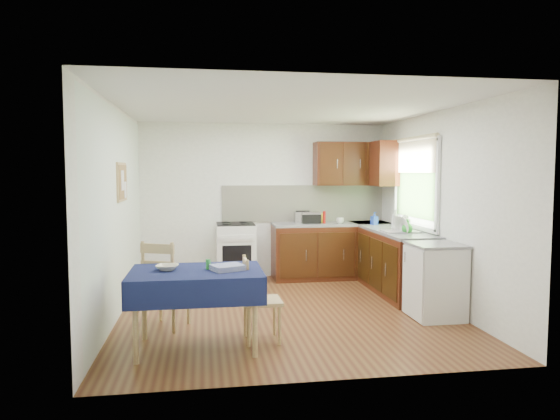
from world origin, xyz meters
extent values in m
plane|color=#4C2414|center=(0.00, 0.00, 0.00)|extent=(4.20, 4.20, 0.00)
cube|color=silver|center=(0.00, 0.00, 2.50)|extent=(4.00, 4.20, 0.02)
cube|color=silver|center=(0.00, 2.10, 1.25)|extent=(4.00, 0.02, 2.50)
cube|color=silver|center=(0.00, -2.10, 1.25)|extent=(4.00, 0.02, 2.50)
cube|color=white|center=(-2.00, 0.00, 1.25)|extent=(0.02, 4.20, 2.50)
cube|color=silver|center=(2.00, 0.00, 1.25)|extent=(0.02, 4.20, 2.50)
cube|color=#311908|center=(1.05, 1.80, 0.43)|extent=(1.90, 0.60, 0.86)
cube|color=#311908|center=(1.70, 0.65, 0.43)|extent=(0.60, 1.70, 0.86)
cube|color=slate|center=(1.05, 1.80, 0.88)|extent=(1.90, 0.60, 0.04)
cube|color=slate|center=(1.70, 0.65, 0.88)|extent=(0.60, 1.70, 0.04)
cube|color=slate|center=(1.70, 1.80, 0.88)|extent=(0.60, 0.60, 0.04)
cube|color=#F3EBCE|center=(0.65, 2.08, 1.20)|extent=(2.70, 0.02, 0.60)
cube|color=#311908|center=(1.40, 1.93, 1.85)|extent=(1.20, 0.35, 0.70)
cube|color=#311908|center=(1.82, 1.50, 1.85)|extent=(0.35, 0.50, 0.70)
cube|color=white|center=(-0.50, 1.80, 0.45)|extent=(0.60, 0.60, 0.90)
cube|color=black|center=(-0.50, 1.80, 0.91)|extent=(0.58, 0.58, 0.02)
cube|color=black|center=(-0.50, 1.50, 0.45)|extent=(0.44, 0.01, 0.32)
cube|color=#365C25|center=(1.99, 0.70, 1.50)|extent=(0.01, 1.40, 0.85)
cube|color=white|center=(1.97, 0.70, 2.15)|extent=(0.04, 1.48, 0.06)
cube|color=white|center=(1.97, 0.70, 0.95)|extent=(0.04, 1.48, 0.06)
cube|color=beige|center=(1.96, 0.70, 1.93)|extent=(0.02, 1.36, 0.44)
cube|color=white|center=(1.70, -0.55, 0.42)|extent=(0.55, 0.58, 0.85)
cube|color=slate|center=(1.70, -0.55, 0.87)|extent=(0.58, 0.60, 0.03)
cube|color=#A68253|center=(-1.98, 0.30, 1.60)|extent=(0.02, 0.62, 0.47)
cube|color=olive|center=(-1.96, 0.30, 1.60)|extent=(0.01, 0.56, 0.41)
cube|color=white|center=(-1.95, 0.22, 1.62)|extent=(0.00, 0.18, 0.24)
cube|color=white|center=(-1.95, 0.42, 1.50)|extent=(0.00, 0.15, 0.20)
cube|color=#0E133B|center=(-1.07, -1.15, 0.76)|extent=(1.23, 0.82, 0.03)
cube|color=#0E133B|center=(-1.07, -1.57, 0.64)|extent=(1.27, 0.02, 0.26)
cube|color=#0E133B|center=(-1.07, -0.73, 0.64)|extent=(1.27, 0.02, 0.26)
cube|color=#0E133B|center=(-1.70, -1.15, 0.64)|extent=(0.02, 0.86, 0.26)
cube|color=#0E133B|center=(-0.44, -1.15, 0.64)|extent=(0.02, 0.86, 0.26)
cylinder|color=#A68253|center=(-1.61, -1.48, 0.37)|extent=(0.05, 0.05, 0.74)
cylinder|color=#A68253|center=(-0.53, -1.48, 0.37)|extent=(0.05, 0.05, 0.74)
cylinder|color=#A68253|center=(-1.61, -0.82, 0.37)|extent=(0.05, 0.05, 0.74)
cylinder|color=#A68253|center=(-0.53, -0.82, 0.37)|extent=(0.05, 0.05, 0.74)
cube|color=#A68253|center=(-1.41, -0.43, 0.46)|extent=(0.57, 0.57, 0.04)
cube|color=#A68253|center=(-1.49, -0.60, 0.82)|extent=(0.37, 0.19, 0.31)
cylinder|color=#A68253|center=(-1.18, -0.34, 0.23)|extent=(0.04, 0.04, 0.46)
cylinder|color=#A68253|center=(-1.50, -0.20, 0.23)|extent=(0.04, 0.04, 0.46)
cylinder|color=#A68253|center=(-1.32, -0.66, 0.23)|extent=(0.04, 0.04, 0.46)
cylinder|color=#A68253|center=(-1.64, -0.52, 0.23)|extent=(0.04, 0.04, 0.46)
cube|color=#A68253|center=(-0.42, -1.04, 0.41)|extent=(0.39, 0.39, 0.04)
cube|color=#A68253|center=(-0.58, -1.04, 0.73)|extent=(0.04, 0.35, 0.27)
cylinder|color=#A68253|center=(-0.26, -1.19, 0.21)|extent=(0.03, 0.03, 0.41)
cylinder|color=#A68253|center=(-0.27, -0.88, 0.21)|extent=(0.03, 0.03, 0.41)
cylinder|color=#A68253|center=(-0.57, -1.20, 0.21)|extent=(0.03, 0.03, 0.41)
cylinder|color=#A68253|center=(-0.57, -0.89, 0.21)|extent=(0.03, 0.03, 0.41)
cube|color=#B6B6BB|center=(0.58, 1.81, 0.99)|extent=(0.26, 0.16, 0.18)
cube|color=black|center=(0.58, 1.81, 1.09)|extent=(0.22, 0.02, 0.02)
cube|color=black|center=(0.70, 1.81, 0.97)|extent=(0.30, 0.26, 0.14)
cube|color=#B6B6BB|center=(0.70, 1.81, 1.06)|extent=(0.30, 0.26, 0.03)
cylinder|color=red|center=(0.91, 1.72, 1.00)|extent=(0.04, 0.04, 0.20)
cube|color=yellow|center=(0.91, 1.87, 0.97)|extent=(0.13, 0.11, 0.15)
cube|color=#96959B|center=(1.66, 0.44, 0.91)|extent=(0.47, 0.36, 0.02)
cylinder|color=white|center=(1.66, 0.44, 1.01)|extent=(0.06, 0.22, 0.22)
cylinder|color=white|center=(1.73, 0.43, 0.99)|extent=(0.14, 0.14, 0.18)
sphere|color=white|center=(1.73, 0.43, 1.10)|extent=(0.09, 0.09, 0.09)
imported|color=silver|center=(1.15, 1.66, 0.95)|extent=(0.13, 0.13, 0.09)
imported|color=white|center=(1.71, 0.75, 1.04)|extent=(0.16, 0.16, 0.29)
imported|color=#1F43B9|center=(1.63, 1.40, 1.00)|extent=(0.11, 0.11, 0.20)
imported|color=green|center=(1.70, 0.31, 0.99)|extent=(0.21, 0.21, 0.19)
imported|color=beige|center=(-1.35, -1.10, 0.80)|extent=(0.25, 0.25, 0.05)
imported|color=white|center=(-0.88, -1.03, 0.78)|extent=(0.19, 0.25, 0.02)
cylinder|color=green|center=(-0.95, -1.11, 0.82)|extent=(0.05, 0.05, 0.10)
cube|color=navy|center=(-0.77, -1.19, 0.80)|extent=(0.36, 0.32, 0.05)
camera|label=1|loc=(-1.00, -5.99, 1.73)|focal=32.00mm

